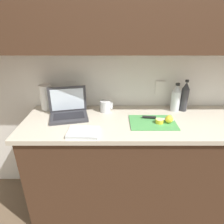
{
  "coord_description": "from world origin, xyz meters",
  "views": [
    {
      "loc": [
        -0.34,
        -1.44,
        1.64
      ],
      "look_at": [
        -0.34,
        -0.01,
        0.99
      ],
      "focal_mm": 32.0,
      "sensor_mm": 36.0,
      "label": 1
    }
  ],
  "objects": [
    {
      "name": "wall_back",
      "position": [
        -0.0,
        0.24,
        1.56
      ],
      "size": [
        5.2,
        0.38,
        2.6
      ],
      "color": "white",
      "rests_on": "ground_plane"
    },
    {
      "name": "paper_towel_roll",
      "position": [
        -0.93,
        0.23,
        1.02
      ],
      "size": [
        0.11,
        0.11,
        0.23
      ],
      "color": "white",
      "rests_on": "counter_unit"
    },
    {
      "name": "laptop",
      "position": [
        -0.7,
        0.08,
        0.97
      ],
      "size": [
        0.35,
        0.28,
        0.24
      ],
      "rotation": [
        0.0,
        0.0,
        0.22
      ],
      "color": "#333338",
      "rests_on": "counter_unit"
    },
    {
      "name": "cutting_board",
      "position": [
        -0.02,
        -0.04,
        0.91
      ],
      "size": [
        0.36,
        0.26,
        0.01
      ],
      "primitive_type": "cube",
      "color": "#4C9E51",
      "rests_on": "counter_unit"
    },
    {
      "name": "ground_plane",
      "position": [
        0.0,
        0.0,
        0.0
      ],
      "size": [
        12.0,
        12.0,
        0.0
      ],
      "primitive_type": "plane",
      "color": "brown",
      "rests_on": "ground"
    },
    {
      "name": "dish_towel",
      "position": [
        -0.54,
        -0.21,
        0.92
      ],
      "size": [
        0.23,
        0.17,
        0.02
      ],
      "primitive_type": "cube",
      "rotation": [
        0.0,
        0.0,
        -0.06
      ],
      "color": "white",
      "rests_on": "counter_unit"
    },
    {
      "name": "counter_unit",
      "position": [
        0.02,
        0.0,
        0.47
      ],
      "size": [
        2.12,
        0.62,
        0.91
      ],
      "color": "#472D1E",
      "rests_on": "ground_plane"
    },
    {
      "name": "bottle_oil_tall",
      "position": [
        0.22,
        0.2,
        1.02
      ],
      "size": [
        0.08,
        0.08,
        0.25
      ],
      "color": "silver",
      "rests_on": "counter_unit"
    },
    {
      "name": "knife",
      "position": [
        -0.01,
        0.01,
        0.93
      ],
      "size": [
        0.25,
        0.06,
        0.02
      ],
      "rotation": [
        0.0,
        0.0,
        -0.14
      ],
      "color": "silver",
      "rests_on": "cutting_board"
    },
    {
      "name": "lemon_half_cut",
      "position": [
        0.03,
        -0.06,
        0.93
      ],
      "size": [
        0.06,
        0.06,
        0.03
      ],
      "color": "yellow",
      "rests_on": "cutting_board"
    },
    {
      "name": "measuring_cup",
      "position": [
        -0.4,
        0.18,
        0.96
      ],
      "size": [
        0.11,
        0.09,
        0.1
      ],
      "color": "silver",
      "rests_on": "counter_unit"
    },
    {
      "name": "bottle_green_soda",
      "position": [
        0.3,
        0.2,
        1.04
      ],
      "size": [
        0.07,
        0.07,
        0.28
      ],
      "color": "#333338",
      "rests_on": "counter_unit"
    },
    {
      "name": "lemon_whole_beside",
      "position": [
        0.1,
        -0.06,
        0.95
      ],
      "size": [
        0.06,
        0.06,
        0.06
      ],
      "color": "yellow",
      "rests_on": "cutting_board"
    }
  ]
}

